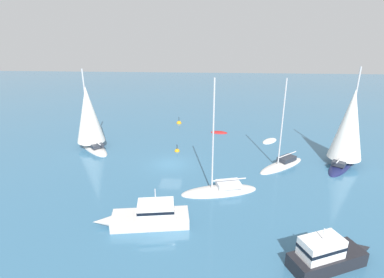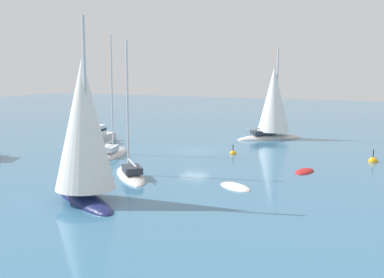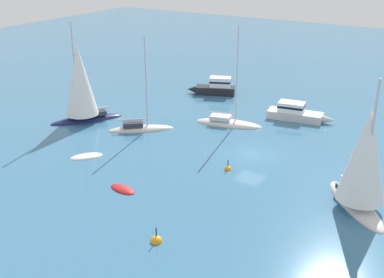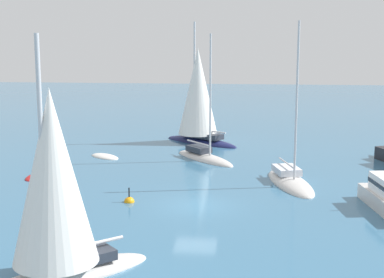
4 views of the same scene
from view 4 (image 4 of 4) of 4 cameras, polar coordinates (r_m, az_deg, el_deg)
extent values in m
plane|color=teal|center=(34.87, 0.36, -6.47)|extent=(160.00, 160.00, 0.00)
ellipsoid|color=silver|center=(47.08, 1.25, -1.98)|extent=(6.40, 5.81, 0.94)
cube|color=#2D333D|center=(47.60, 0.66, -0.98)|extent=(2.37, 2.27, 0.47)
cylinder|color=silver|center=(45.69, 1.80, 4.25)|extent=(0.15, 0.15, 9.48)
cylinder|color=silver|center=(47.53, 0.64, -0.39)|extent=(2.46, 2.12, 0.12)
ellipsoid|color=silver|center=(40.16, 9.52, -4.33)|extent=(7.64, 3.90, 1.06)
cube|color=silver|center=(40.79, 9.17, -2.99)|extent=(2.50, 2.01, 0.45)
cylinder|color=silver|center=(38.42, 10.12, 3.59)|extent=(0.15, 0.15, 10.26)
cylinder|color=silver|center=(40.72, 9.17, -2.33)|extent=(3.23, 0.92, 0.12)
ellipsoid|color=silver|center=(48.42, -8.45, -1.75)|extent=(2.94, 3.22, 0.48)
ellipsoid|color=silver|center=(25.76, -12.15, -13.02)|extent=(6.66, 7.18, 1.05)
cube|color=#2D333D|center=(25.83, -10.28, -11.10)|extent=(2.61, 2.69, 0.43)
cylinder|color=silver|center=(23.87, -14.34, -1.61)|extent=(0.19, 0.19, 9.56)
cylinder|color=silver|center=(25.68, -10.24, -10.12)|extent=(2.43, 2.73, 0.15)
cone|color=white|center=(24.21, -13.37, -3.57)|extent=(4.95, 4.95, 7.17)
cylinder|color=#19994C|center=(25.61, -11.59, -10.69)|extent=(0.32, 0.32, 0.98)
sphere|color=#9C974D|center=(25.40, -11.64, -9.41)|extent=(0.24, 0.24, 0.24)
cylinder|color=blue|center=(25.05, -12.14, -11.19)|extent=(0.32, 0.32, 0.99)
sphere|color=#B57253|center=(24.83, -12.20, -9.87)|extent=(0.24, 0.24, 0.24)
cone|color=black|center=(50.47, 17.77, -1.06)|extent=(1.55, 1.42, 1.01)
ellipsoid|color=#B21E1E|center=(42.90, -14.84, -3.58)|extent=(2.67, 1.54, 0.49)
ellipsoid|color=#191E4C|center=(53.92, 0.89, -0.38)|extent=(6.08, 7.62, 1.01)
cube|color=#2D333D|center=(53.19, 1.69, 0.28)|extent=(2.44, 2.71, 0.47)
cylinder|color=silver|center=(53.64, 0.25, 5.73)|extent=(0.18, 0.18, 10.43)
cylinder|color=silver|center=(53.08, 1.73, 0.79)|extent=(2.17, 3.03, 0.15)
cone|color=white|center=(53.48, 0.57, 4.64)|extent=(5.00, 5.00, 7.82)
sphere|color=orange|center=(35.75, -6.11, -6.10)|extent=(0.63, 0.63, 0.63)
cylinder|color=black|center=(35.58, -6.13, -5.17)|extent=(0.08, 0.08, 0.57)
camera|label=1|loc=(47.50, 43.37, 12.88)|focal=28.24mm
camera|label=2|loc=(81.02, -10.80, 8.85)|focal=48.02mm
camera|label=3|loc=(44.76, -65.14, 15.26)|focal=45.14mm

